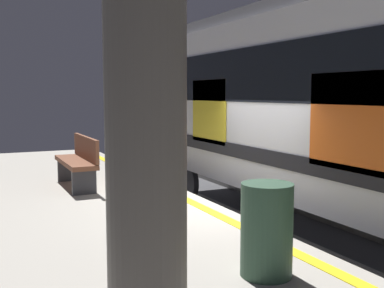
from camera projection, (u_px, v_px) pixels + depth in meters
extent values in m
plane|color=#3D3D3F|center=(211.00, 261.00, 7.30)|extent=(25.18, 25.18, 0.00)
cube|color=#9E998E|center=(60.00, 253.00, 6.27)|extent=(15.36, 4.59, 0.95)
cube|color=yellow|center=(194.00, 203.00, 7.07)|extent=(15.05, 0.16, 0.01)
cube|color=slate|center=(298.00, 242.00, 8.00)|extent=(19.97, 0.08, 0.16)
cube|color=slate|center=(361.00, 231.00, 8.62)|extent=(19.97, 0.08, 0.16)
cube|color=silver|center=(335.00, 105.00, 8.05)|extent=(10.61, 2.96, 2.91)
cube|color=gray|center=(338.00, 11.00, 7.88)|extent=(10.40, 2.72, 0.24)
cube|color=black|center=(263.00, 74.00, 7.36)|extent=(10.08, 0.03, 0.90)
cube|color=black|center=(262.00, 156.00, 7.50)|extent=(10.08, 0.03, 0.24)
cube|color=#D85919|center=(347.00, 122.00, 5.76)|extent=(1.36, 0.02, 1.22)
cube|color=gold|center=(208.00, 111.00, 9.10)|extent=(1.36, 0.02, 1.22)
cylinder|color=black|center=(189.00, 181.00, 10.84)|extent=(0.84, 0.12, 0.84)
cylinder|color=black|center=(273.00, 174.00, 11.85)|extent=(0.84, 0.12, 0.84)
cylinder|color=#262628|center=(152.00, 176.00, 6.79)|extent=(0.14, 0.14, 0.94)
cylinder|color=#262628|center=(147.00, 174.00, 6.96)|extent=(0.14, 0.14, 0.94)
cube|color=black|center=(149.00, 124.00, 6.79)|extent=(0.40, 0.24, 0.57)
sphere|color=black|center=(159.00, 105.00, 6.83)|extent=(0.20, 0.20, 0.20)
sphere|color=#997051|center=(149.00, 94.00, 6.75)|extent=(0.22, 0.22, 0.22)
cylinder|color=black|center=(155.00, 129.00, 6.58)|extent=(0.09, 0.09, 0.51)
cylinder|color=black|center=(138.00, 107.00, 6.94)|extent=(0.09, 0.42, 0.33)
cube|color=black|center=(132.00, 96.00, 6.88)|extent=(0.07, 0.02, 0.15)
cube|color=#59331E|center=(165.00, 203.00, 6.44)|extent=(0.33, 0.18, 0.32)
torus|color=#59331E|center=(165.00, 187.00, 6.41)|extent=(0.30, 0.30, 0.02)
cylinder|color=#59544C|center=(145.00, 72.00, 2.05)|extent=(0.37, 0.37, 3.49)
cube|color=brown|center=(75.00, 162.00, 8.27)|extent=(1.69, 0.44, 0.08)
cube|color=brown|center=(86.00, 148.00, 8.32)|extent=(1.69, 0.06, 0.40)
cube|color=#333338|center=(84.00, 181.00, 7.68)|extent=(0.06, 0.40, 0.45)
cube|color=#333338|center=(68.00, 169.00, 8.89)|extent=(0.06, 0.40, 0.45)
cylinder|color=#2D4C38|center=(267.00, 230.00, 4.24)|extent=(0.47, 0.47, 0.85)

